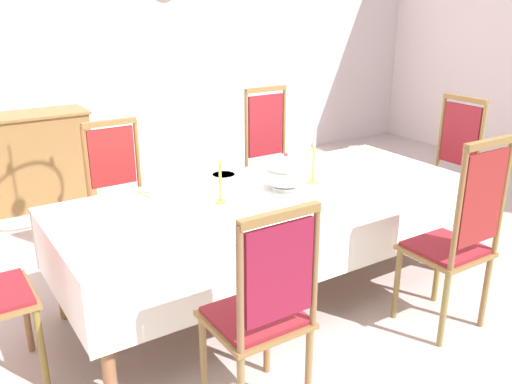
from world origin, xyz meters
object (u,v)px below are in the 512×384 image
Objects in this scene: chair_north_a at (121,193)px; spoon_secondary at (364,148)px; dining_table at (269,203)px; sideboard at (13,163)px; chair_south_a at (263,310)px; chair_south_b at (458,236)px; bowl_near_left at (158,189)px; chair_north_b at (273,159)px; candlestick_east at (314,162)px; bowl_near_right at (357,149)px; spoon_primary at (141,193)px; candlestick_west at (220,179)px; soup_tureen at (286,171)px; chair_head_east at (447,168)px; bowl_far_right at (320,202)px; bowl_far_left at (224,177)px.

chair_north_a reaches higher than spoon_secondary.
dining_table is 1.89× the size of sideboard.
chair_south_b is at bearing -0.29° from chair_south_a.
bowl_near_left is (-0.60, 0.40, 0.09)m from dining_table.
chair_north_b is at bearing 137.33° from sideboard.
candlestick_east is (1.03, 0.94, 0.30)m from chair_south_a.
chair_north_b is at bearing 134.79° from spoon_secondary.
bowl_near_right is 3.20m from sideboard.
chair_north_b is 1.50m from spoon_primary.
dining_table is 1.17m from chair_south_b.
sideboard reaches higher than bowl_near_left.
chair_south_a is 2.96× the size of candlestick_west.
chair_south_a is 1.36m from bowl_near_left.
candlestick_west reaches higher than bowl_near_left.
bowl_near_right is at bearing 1.15° from bowl_near_left.
chair_north_a is 3.47× the size of soup_tureen.
spoon_secondary is at bearing 137.97° from sideboard.
chair_north_a reaches higher than soup_tureen.
bowl_near_right is at bearing 22.73° from soup_tureen.
chair_south_b is at bearing -71.05° from candlestick_east.
spoon_secondary is (1.63, 0.46, -0.15)m from candlestick_west.
chair_head_east is 6.67× the size of spoon_primary.
candlestick_east is 0.25× the size of sideboard.
bowl_near_left is 1.06m from bowl_far_right.
chair_head_east is 0.76m from bowl_near_right.
dining_table is 1.25m from bowl_near_right.
bowl_far_left is (-0.13, 0.37, 0.10)m from dining_table.
bowl_far_left is at bearing -15.05° from spoon_primary.
spoon_primary is (-0.84, 0.79, -0.02)m from bowl_far_right.
bowl_far_left is (-0.82, -0.58, 0.15)m from chair_north_b.
bowl_near_right is at bearing 15.91° from candlestick_west.
chair_south_a is 1.01× the size of chair_north_a.
chair_south_b is 1.90m from chair_north_b.
candlestick_west is 0.72m from candlestick_east.
sideboard is (-1.82, 3.58, -0.16)m from chair_south_b.
bowl_far_right is 1.00× the size of spoon_primary.
spoon_secondary is (1.14, 0.83, -0.02)m from bowl_far_right.
dining_table is 0.40m from bowl_far_left.
sideboard reaches higher than bowl_far_right.
chair_north_a is at bearing 121.50° from bowl_far_right.
chair_north_b reaches higher than bowl_near_right.
candlestick_west is 0.62m from bowl_far_right.
bowl_near_left is at bearing -23.01° from spoon_primary.
spoon_primary is (-0.58, 0.06, -0.02)m from bowl_far_left.
chair_south_a is 1.27m from soup_tureen.
chair_south_a is at bearing -108.41° from candlestick_west.
chair_south_b reaches higher than soup_tureen.
chair_north_a is at bearing 105.30° from sideboard.
chair_south_a is at bearing -144.25° from bowl_far_right.
candlestick_east is at bearing 71.05° from chair_north_b.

